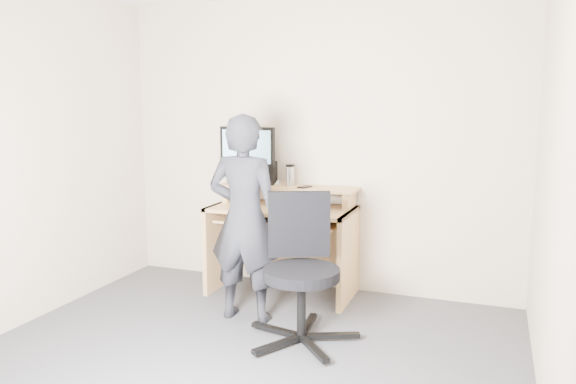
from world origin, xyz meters
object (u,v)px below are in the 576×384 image
Objects in this scene: desk at (285,229)px; person at (245,219)px; monitor at (247,150)px; office_chair at (301,263)px.

desk is 0.78× the size of person.
person is (-0.06, -0.70, 0.22)m from desk.
person is at bearing -94.81° from desk.
monitor is 0.34× the size of person.
desk is 2.29× the size of monitor.
office_chair is at bearing 157.72° from person.
office_chair is (0.82, -0.94, -0.67)m from monitor.
desk is at bearing 93.01° from office_chair.
desk is 0.76m from monitor.
desk is 1.22× the size of office_chair.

